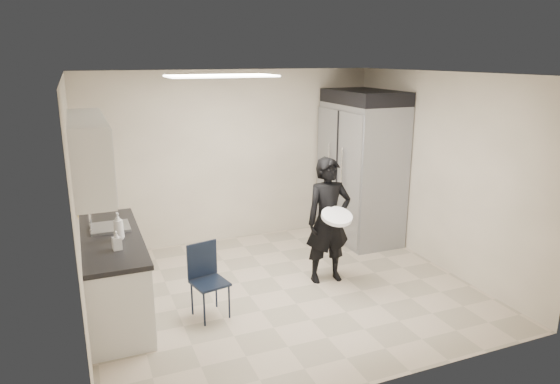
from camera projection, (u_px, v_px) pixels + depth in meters
name	position (u px, v px, depth m)	size (l,w,h in m)	color
floor	(283.00, 290.00, 6.15)	(4.50, 4.50, 0.00)	#B9A791
ceiling	(284.00, 74.00, 5.47)	(4.50, 4.50, 0.00)	silver
back_wall	(233.00, 157.00, 7.60)	(4.50, 4.50, 0.00)	beige
left_wall	(77.00, 210.00, 4.99)	(4.00, 4.00, 0.00)	beige
right_wall	(440.00, 172.00, 6.63)	(4.00, 4.00, 0.00)	beige
ceiling_panel	(221.00, 76.00, 5.61)	(1.20, 0.60, 0.02)	white
lower_counter	(114.00, 277.00, 5.51)	(0.60, 1.90, 0.86)	silver
countertop	(110.00, 238.00, 5.39)	(0.64, 1.95, 0.05)	black
sink	(111.00, 232.00, 5.62)	(0.42, 0.40, 0.14)	gray
faucet	(90.00, 221.00, 5.51)	(0.02, 0.02, 0.24)	silver
upper_cabinets	(89.00, 153.00, 5.09)	(0.35, 1.80, 0.75)	silver
towel_dispenser	(82.00, 154.00, 6.15)	(0.22, 0.30, 0.35)	black
notice_sticker_left	(78.00, 214.00, 5.10)	(0.00, 0.12, 0.07)	yellow
notice_sticker_right	(78.00, 213.00, 5.29)	(0.00, 0.12, 0.07)	yellow
commercial_fridge	(361.00, 173.00, 7.68)	(0.80, 1.35, 2.10)	gray
fridge_compressor	(365.00, 97.00, 7.38)	(0.80, 1.35, 0.20)	black
folding_chair	(210.00, 283.00, 5.43)	(0.35, 0.35, 0.80)	black
man_tuxedo	(328.00, 221.00, 6.23)	(0.59, 0.39, 1.60)	black
bucket_lid	(337.00, 216.00, 5.97)	(0.38, 0.38, 0.05)	silver
soap_bottle_a	(118.00, 226.00, 5.25)	(0.11, 0.11, 0.30)	silver
soap_bottle_b	(117.00, 240.00, 4.98)	(0.09, 0.09, 0.19)	#ABA8B5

